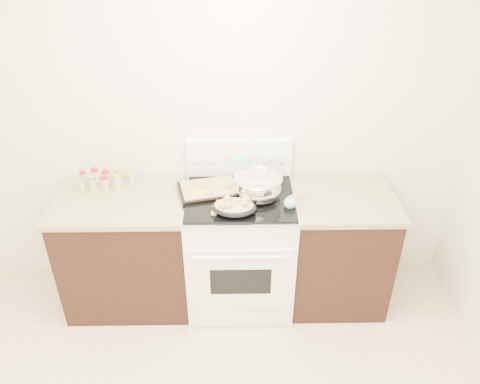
{
  "coord_description": "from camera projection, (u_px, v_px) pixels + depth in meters",
  "views": [
    {
      "loc": [
        0.31,
        -1.31,
        2.68
      ],
      "look_at": [
        0.35,
        1.37,
        1.0
      ],
      "focal_mm": 35.0,
      "sensor_mm": 36.0,
      "label": 1
    }
  ],
  "objects": [
    {
      "name": "counter_right",
      "position": [
        337.0,
        248.0,
        3.51
      ],
      "size": [
        0.73,
        0.67,
        0.92
      ],
      "color": "black",
      "rests_on": "ground"
    },
    {
      "name": "counter_left",
      "position": [
        129.0,
        250.0,
        3.49
      ],
      "size": [
        0.93,
        0.67,
        0.92
      ],
      "color": "black",
      "rests_on": "ground"
    },
    {
      "name": "baking_sheet",
      "position": [
        209.0,
        189.0,
        3.27
      ],
      "size": [
        0.47,
        0.38,
        0.06
      ],
      "color": "black",
      "rests_on": "kitchen_range"
    },
    {
      "name": "kitchen_range",
      "position": [
        240.0,
        246.0,
        3.48
      ],
      "size": [
        0.78,
        0.73,
        1.22
      ],
      "color": "white",
      "rests_on": "ground"
    },
    {
      "name": "mixing_bowl",
      "position": [
        258.0,
        186.0,
        3.18
      ],
      "size": [
        0.36,
        0.36,
        0.2
      ],
      "color": "silver",
      "rests_on": "kitchen_range"
    },
    {
      "name": "blue_ladle",
      "position": [
        291.0,
        202.0,
        3.1
      ],
      "size": [
        0.21,
        0.23,
        0.1
      ],
      "color": "#87BECA",
      "rests_on": "kitchen_range"
    },
    {
      "name": "roasting_pan",
      "position": [
        234.0,
        206.0,
        3.03
      ],
      "size": [
        0.31,
        0.22,
        0.11
      ],
      "color": "black",
      "rests_on": "kitchen_range"
    },
    {
      "name": "spice_jars",
      "position": [
        105.0,
        179.0,
        3.35
      ],
      "size": [
        0.39,
        0.15,
        0.13
      ],
      "color": "#BFB28C",
      "rests_on": "counter_left"
    },
    {
      "name": "wooden_spoon",
      "position": [
        218.0,
        211.0,
        3.05
      ],
      "size": [
        0.16,
        0.22,
        0.04
      ],
      "color": "#A17849",
      "rests_on": "kitchen_range"
    },
    {
      "name": "room_shell",
      "position": [
        145.0,
        231.0,
        1.62
      ],
      "size": [
        4.1,
        3.6,
        2.75
      ],
      "color": "silver",
      "rests_on": "ground"
    }
  ]
}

